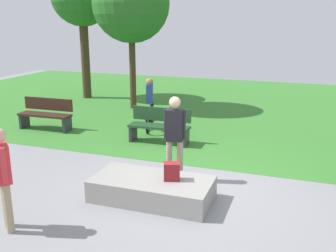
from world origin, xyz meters
The scene contains 10 objects.
ground_plane centered at (0.00, 0.00, 0.00)m, with size 28.00×28.00×0.00m, color gray.
grass_lawn centered at (0.00, 7.62, 0.00)m, with size 26.60×12.75×0.01m, color #387A2D.
concrete_ledge centered at (-0.54, -0.55, 0.20)m, with size 2.15×1.06×0.40m, color gray.
backpack_on_ledge centered at (-0.20, -0.47, 0.56)m, with size 0.28×0.20×0.32m, color maroon.
skater_performing_trick centered at (-2.26, -2.25, 0.95)m, with size 0.37×0.36×1.63m.
skater_watching centered at (-0.44, 0.41, 1.01)m, with size 0.42×0.26×1.73m.
park_bench_by_oak centered at (-5.18, 2.73, 0.48)m, with size 1.61×0.50×0.91m.
park_bench_near_lamppost centered at (-1.58, 2.65, 0.48)m, with size 1.61×0.50×0.91m.
tree_slender_maple centered at (-3.92, 6.14, 3.63)m, with size 2.65×2.65×4.97m.
cyclist_on_bicycle centered at (-2.37, 3.92, 0.63)m, with size 0.55×1.77×1.52m.
Camera 1 is at (1.86, -6.55, 3.18)m, focal length 41.60 mm.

